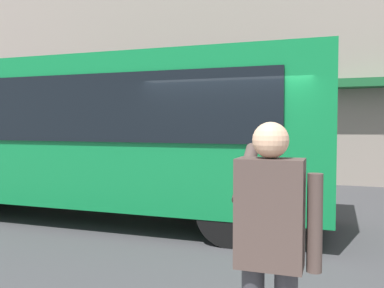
# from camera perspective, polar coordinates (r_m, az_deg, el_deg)

# --- Properties ---
(ground_plane) EXTENTS (60.00, 60.00, 0.00)m
(ground_plane) POSITION_cam_1_polar(r_m,az_deg,el_deg) (7.15, 6.20, -12.15)
(ground_plane) COLOR #38383A
(red_bus) EXTENTS (9.05, 2.54, 3.08)m
(red_bus) POSITION_cam_1_polar(r_m,az_deg,el_deg) (8.40, -13.24, 1.64)
(red_bus) COLOR #0F7238
(red_bus) RESTS_ON ground_plane
(pedestrian_photographer) EXTENTS (0.53, 0.52, 1.70)m
(pedestrian_photographer) POSITION_cam_1_polar(r_m,az_deg,el_deg) (2.62, 10.76, -12.69)
(pedestrian_photographer) COLOR #2D2D33
(pedestrian_photographer) RESTS_ON sidewalk_curb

